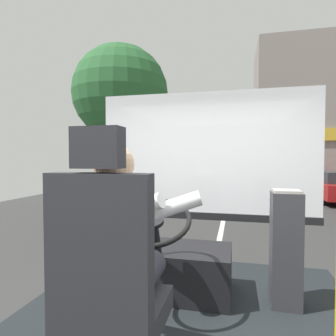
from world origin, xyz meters
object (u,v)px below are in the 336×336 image
steering_console (167,267)px  parked_car_silver (301,176)px  bus_driver (118,242)px  fare_box (286,248)px  parked_car_blue (284,172)px  driver_seat (109,289)px

steering_console → parked_car_silver: 17.11m
bus_driver → fare_box: 1.47m
parked_car_silver → parked_car_blue: parked_car_silver is taller
driver_seat → parked_car_blue: (4.34, 23.36, -0.53)m
driver_seat → parked_car_blue: bearing=79.5°
driver_seat → steering_console: (-0.00, 1.18, -0.34)m
bus_driver → parked_car_blue: bus_driver is taller
steering_console → fare_box: 1.00m
bus_driver → steering_console: bus_driver is taller
driver_seat → parked_car_blue: 23.77m
bus_driver → steering_console: size_ratio=0.74×
steering_console → parked_car_silver: steering_console is taller
bus_driver → parked_car_silver: bus_driver is taller
steering_console → fare_box: (0.97, 0.00, 0.24)m
parked_car_blue → steering_console: bearing=-101.1°
fare_box → parked_car_blue: 22.44m
steering_console → driver_seat: bearing=-90.0°
bus_driver → driver_seat: bearing=-90.0°
driver_seat → parked_car_silver: 18.25m
parked_car_blue → bus_driver: bearing=-100.6°
driver_seat → fare_box: size_ratio=1.42×
fare_box → parked_car_silver: (3.50, 16.51, -0.42)m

